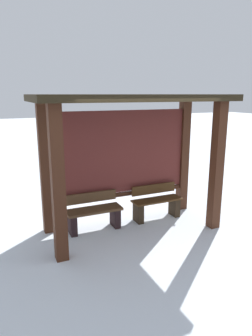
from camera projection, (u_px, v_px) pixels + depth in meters
name	position (u px, v px, depth m)	size (l,w,h in m)	color
ground_plane	(132.00, 229.00, 5.96)	(60.00, 60.00, 0.00)	white
bus_shelter	(129.00, 132.00, 5.65)	(3.52, 1.62, 2.56)	#412114
bench_left_inside	(94.00, 214.00, 5.86)	(1.07, 0.37, 0.71)	#4D341E
bench_center_inside	(156.00, 204.00, 6.41)	(1.07, 0.34, 0.71)	#452B14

